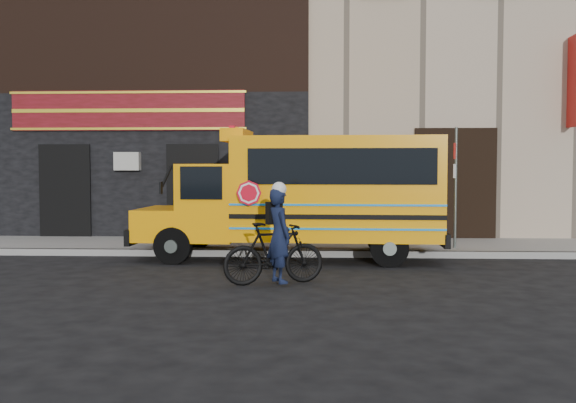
# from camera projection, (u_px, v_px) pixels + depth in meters

# --- Properties ---
(ground) EXTENTS (120.00, 120.00, 0.00)m
(ground) POSITION_uv_depth(u_px,v_px,m) (303.00, 276.00, 12.30)
(ground) COLOR black
(ground) RESTS_ON ground
(curb) EXTENTS (40.00, 0.20, 0.15)m
(curb) POSITION_uv_depth(u_px,v_px,m) (306.00, 254.00, 14.89)
(curb) COLOR gray
(curb) RESTS_ON ground
(sidewalk) EXTENTS (40.00, 3.00, 0.15)m
(sidewalk) POSITION_uv_depth(u_px,v_px,m) (307.00, 246.00, 16.39)
(sidewalk) COLOR gray
(sidewalk) RESTS_ON ground
(building) EXTENTS (20.00, 10.70, 12.00)m
(building) POSITION_uv_depth(u_px,v_px,m) (310.00, 52.00, 22.41)
(building) COLOR tan
(building) RESTS_ON sidewalk
(school_bus) EXTENTS (6.97, 2.49, 2.92)m
(school_bus) POSITION_uv_depth(u_px,v_px,m) (307.00, 193.00, 14.39)
(school_bus) COLOR black
(school_bus) RESTS_ON ground
(sign_pole) EXTENTS (0.13, 0.25, 3.04)m
(sign_pole) POSITION_uv_depth(u_px,v_px,m) (455.00, 184.00, 15.29)
(sign_pole) COLOR #49514D
(sign_pole) RESTS_ON ground
(bicycle) EXTENTS (1.90, 1.12, 1.10)m
(bicycle) POSITION_uv_depth(u_px,v_px,m) (274.00, 253.00, 11.37)
(bicycle) COLOR black
(bicycle) RESTS_ON ground
(cyclist) EXTENTS (0.65, 0.72, 1.66)m
(cyclist) POSITION_uv_depth(u_px,v_px,m) (279.00, 238.00, 11.25)
(cyclist) COLOR black
(cyclist) RESTS_ON ground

